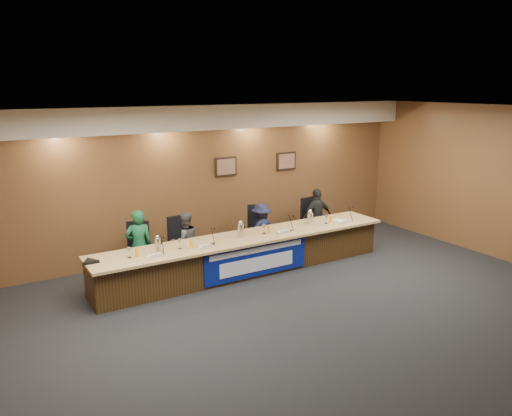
% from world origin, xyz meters
% --- Properties ---
extents(floor, '(10.00, 10.00, 0.00)m').
position_xyz_m(floor, '(0.00, 0.00, 0.00)').
color(floor, black).
rests_on(floor, ground).
extents(ceiling, '(10.00, 8.00, 0.04)m').
position_xyz_m(ceiling, '(0.00, 0.00, 3.20)').
color(ceiling, silver).
rests_on(ceiling, wall_back).
extents(wall_back, '(10.00, 0.04, 3.20)m').
position_xyz_m(wall_back, '(0.00, 4.00, 1.60)').
color(wall_back, brown).
rests_on(wall_back, floor).
extents(soffit, '(10.00, 0.50, 0.50)m').
position_xyz_m(soffit, '(0.00, 3.75, 2.95)').
color(soffit, beige).
rests_on(soffit, wall_back).
extents(dais_body, '(6.00, 0.80, 0.70)m').
position_xyz_m(dais_body, '(0.00, 2.40, 0.35)').
color(dais_body, '#3A250F').
rests_on(dais_body, floor).
extents(dais_top, '(6.10, 0.95, 0.05)m').
position_xyz_m(dais_top, '(0.00, 2.35, 0.72)').
color(dais_top, tan).
rests_on(dais_top, dais_body).
extents(banner, '(2.20, 0.02, 0.65)m').
position_xyz_m(banner, '(0.00, 1.99, 0.38)').
color(banner, navy).
rests_on(banner, dais_body).
extents(banner_text_upper, '(2.00, 0.01, 0.10)m').
position_xyz_m(banner_text_upper, '(0.00, 1.97, 0.58)').
color(banner_text_upper, silver).
rests_on(banner_text_upper, banner).
extents(banner_text_lower, '(1.60, 0.01, 0.28)m').
position_xyz_m(banner_text_lower, '(0.00, 1.97, 0.30)').
color(banner_text_lower, silver).
rests_on(banner_text_lower, banner).
extents(wall_photo_left, '(0.52, 0.04, 0.42)m').
position_xyz_m(wall_photo_left, '(0.40, 3.97, 1.85)').
color(wall_photo_left, black).
rests_on(wall_photo_left, wall_back).
extents(wall_photo_right, '(0.52, 0.04, 0.42)m').
position_xyz_m(wall_photo_right, '(2.00, 3.97, 1.85)').
color(wall_photo_right, black).
rests_on(wall_photo_right, wall_back).
extents(panelist_a, '(0.55, 0.42, 1.37)m').
position_xyz_m(panelist_a, '(-1.92, 3.05, 0.69)').
color(panelist_a, '#134E2C').
rests_on(panelist_a, floor).
extents(panelist_b, '(0.60, 0.47, 1.22)m').
position_xyz_m(panelist_b, '(-1.00, 3.05, 0.61)').
color(panelist_b, '#444449').
rests_on(panelist_b, floor).
extents(panelist_c, '(0.79, 0.51, 1.16)m').
position_xyz_m(panelist_c, '(0.75, 3.05, 0.58)').
color(panelist_c, '#171A36').
rests_on(panelist_c, floor).
extents(panelist_d, '(0.79, 0.36, 1.32)m').
position_xyz_m(panelist_d, '(2.24, 3.05, 0.66)').
color(panelist_d, black).
rests_on(panelist_d, floor).
extents(office_chair_a, '(0.64, 0.64, 0.08)m').
position_xyz_m(office_chair_a, '(-1.92, 3.15, 0.48)').
color(office_chair_a, black).
rests_on(office_chair_a, floor).
extents(office_chair_b, '(0.54, 0.54, 0.08)m').
position_xyz_m(office_chair_b, '(-1.00, 3.15, 0.48)').
color(office_chair_b, black).
rests_on(office_chair_b, floor).
extents(office_chair_c, '(0.62, 0.62, 0.08)m').
position_xyz_m(office_chair_c, '(0.75, 3.15, 0.48)').
color(office_chair_c, black).
rests_on(office_chair_c, floor).
extents(office_chair_d, '(0.54, 0.54, 0.08)m').
position_xyz_m(office_chair_d, '(2.24, 3.15, 0.48)').
color(office_chair_d, black).
rests_on(office_chair_d, floor).
extents(nameplate_a, '(0.24, 0.08, 0.10)m').
position_xyz_m(nameplate_a, '(-1.94, 2.06, 0.80)').
color(nameplate_a, white).
rests_on(nameplate_a, dais_top).
extents(microphone_a, '(0.07, 0.07, 0.02)m').
position_xyz_m(microphone_a, '(-1.78, 2.22, 0.76)').
color(microphone_a, black).
rests_on(microphone_a, dais_top).
extents(juice_glass_a, '(0.06, 0.06, 0.15)m').
position_xyz_m(juice_glass_a, '(-2.19, 2.30, 0.82)').
color(juice_glass_a, orange).
rests_on(juice_glass_a, dais_top).
extents(water_glass_a, '(0.08, 0.08, 0.18)m').
position_xyz_m(water_glass_a, '(-2.32, 2.31, 0.84)').
color(water_glass_a, silver).
rests_on(water_glass_a, dais_top).
extents(nameplate_b, '(0.24, 0.08, 0.10)m').
position_xyz_m(nameplate_b, '(-0.99, 2.08, 0.80)').
color(nameplate_b, white).
rests_on(nameplate_b, dais_top).
extents(microphone_b, '(0.07, 0.07, 0.02)m').
position_xyz_m(microphone_b, '(-0.80, 2.24, 0.76)').
color(microphone_b, black).
rests_on(microphone_b, dais_top).
extents(juice_glass_b, '(0.06, 0.06, 0.15)m').
position_xyz_m(juice_glass_b, '(-1.21, 2.26, 0.82)').
color(juice_glass_b, orange).
rests_on(juice_glass_b, dais_top).
extents(water_glass_b, '(0.08, 0.08, 0.18)m').
position_xyz_m(water_glass_b, '(-1.42, 2.31, 0.84)').
color(water_glass_b, silver).
rests_on(water_glass_b, dais_top).
extents(nameplate_c, '(0.24, 0.08, 0.10)m').
position_xyz_m(nameplate_c, '(0.72, 2.12, 0.80)').
color(nameplate_c, white).
rests_on(nameplate_c, dais_top).
extents(microphone_c, '(0.07, 0.07, 0.02)m').
position_xyz_m(microphone_c, '(0.92, 2.23, 0.76)').
color(microphone_c, black).
rests_on(microphone_c, dais_top).
extents(juice_glass_c, '(0.06, 0.06, 0.15)m').
position_xyz_m(juice_glass_c, '(0.47, 2.33, 0.82)').
color(juice_glass_c, orange).
rests_on(juice_glass_c, dais_top).
extents(water_glass_c, '(0.08, 0.08, 0.18)m').
position_xyz_m(water_glass_c, '(0.37, 2.33, 0.84)').
color(water_glass_c, silver).
rests_on(water_glass_c, dais_top).
extents(nameplate_d, '(0.24, 0.08, 0.10)m').
position_xyz_m(nameplate_d, '(2.26, 2.09, 0.80)').
color(nameplate_d, white).
rests_on(nameplate_d, dais_top).
extents(microphone_d, '(0.07, 0.07, 0.02)m').
position_xyz_m(microphone_d, '(2.45, 2.21, 0.76)').
color(microphone_d, black).
rests_on(microphone_d, dais_top).
extents(juice_glass_d, '(0.06, 0.06, 0.15)m').
position_xyz_m(juice_glass_d, '(2.00, 2.28, 0.82)').
color(juice_glass_d, orange).
rests_on(juice_glass_d, dais_top).
extents(water_glass_d, '(0.08, 0.08, 0.18)m').
position_xyz_m(water_glass_d, '(1.88, 2.28, 0.84)').
color(water_glass_d, silver).
rests_on(water_glass_d, dais_top).
extents(carafe_left, '(0.11, 0.11, 0.24)m').
position_xyz_m(carafe_left, '(-1.80, 2.37, 0.87)').
color(carafe_left, silver).
rests_on(carafe_left, dais_top).
extents(carafe_mid, '(0.12, 0.12, 0.26)m').
position_xyz_m(carafe_mid, '(-0.13, 2.38, 0.88)').
color(carafe_mid, silver).
rests_on(carafe_mid, dais_top).
extents(carafe_right, '(0.13, 0.13, 0.24)m').
position_xyz_m(carafe_right, '(1.57, 2.44, 0.87)').
color(carafe_right, silver).
rests_on(carafe_right, dais_top).
extents(speakerphone, '(0.32, 0.32, 0.05)m').
position_xyz_m(speakerphone, '(-2.96, 2.39, 0.78)').
color(speakerphone, black).
rests_on(speakerphone, dais_top).
extents(paper_stack, '(0.26, 0.33, 0.01)m').
position_xyz_m(paper_stack, '(2.28, 2.31, 0.75)').
color(paper_stack, white).
rests_on(paper_stack, dais_top).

